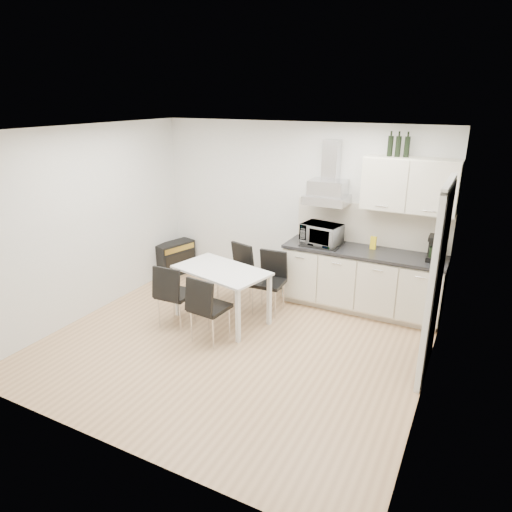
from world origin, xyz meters
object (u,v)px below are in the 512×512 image
(guitar_amp, at_px, (175,258))
(floor_speaker, at_px, (277,278))
(chair_far_left, at_px, (234,275))
(chair_near_right, at_px, (210,308))
(chair_near_left, at_px, (176,295))
(kitchenette, at_px, (366,256))
(chair_far_right, at_px, (268,284))
(dining_table, at_px, (222,276))

(guitar_amp, bearing_deg, floor_speaker, 23.85)
(chair_far_left, distance_m, chair_near_right, 1.15)
(chair_far_left, distance_m, chair_near_left, 1.03)
(guitar_amp, distance_m, floor_speaker, 1.85)
(chair_near_left, bearing_deg, guitar_amp, 124.76)
(chair_far_left, bearing_deg, kitchenette, -145.67)
(kitchenette, distance_m, chair_far_right, 1.43)
(kitchenette, bearing_deg, floor_speaker, 173.45)
(chair_far_left, xyz_separation_m, chair_near_left, (-0.33, -0.97, 0.00))
(guitar_amp, bearing_deg, chair_near_right, -26.86)
(chair_near_right, distance_m, guitar_amp, 2.44)
(dining_table, xyz_separation_m, chair_far_left, (-0.15, 0.58, -0.22))
(dining_table, distance_m, chair_far_right, 0.72)
(chair_far_left, relative_size, floor_speaker, 2.62)
(chair_far_left, bearing_deg, guitar_amp, -5.06)
(chair_far_right, distance_m, floor_speaker, 0.94)
(floor_speaker, bearing_deg, chair_far_right, -51.86)
(chair_near_right, bearing_deg, floor_speaker, 93.87)
(kitchenette, relative_size, guitar_amp, 3.44)
(dining_table, xyz_separation_m, chair_near_right, (0.15, -0.54, -0.22))
(chair_near_left, bearing_deg, chair_far_left, 68.75)
(chair_near_right, relative_size, guitar_amp, 1.20)
(dining_table, bearing_deg, chair_near_right, -60.96)
(chair_near_right, bearing_deg, dining_table, 111.27)
(chair_far_right, relative_size, guitar_amp, 1.20)
(chair_far_right, bearing_deg, kitchenette, -153.35)
(kitchenette, height_order, floor_speaker, kitchenette)
(dining_table, relative_size, chair_near_left, 1.58)
(chair_far_right, height_order, floor_speaker, chair_far_right)
(chair_far_left, height_order, chair_near_left, same)
(chair_far_left, xyz_separation_m, floor_speaker, (0.35, 0.79, -0.27))
(chair_far_left, bearing_deg, chair_far_right, -171.55)
(kitchenette, bearing_deg, chair_far_left, -160.70)
(chair_far_left, relative_size, guitar_amp, 1.20)
(dining_table, distance_m, chair_near_right, 0.60)
(kitchenette, bearing_deg, dining_table, -143.84)
(kitchenette, xyz_separation_m, chair_far_left, (-1.79, -0.63, -0.39))
(chair_near_left, bearing_deg, chair_far_right, 41.53)
(guitar_amp, bearing_deg, chair_far_right, -0.26)
(chair_near_left, xyz_separation_m, guitar_amp, (-1.15, 1.52, -0.16))
(chair_far_right, height_order, chair_near_right, same)
(chair_near_left, bearing_deg, floor_speaker, 66.42)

